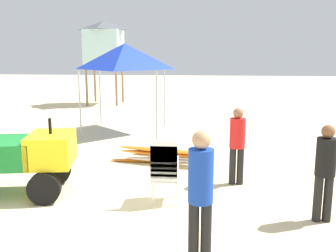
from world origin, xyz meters
TOP-DOWN VIEW (x-y plane):
  - ground at (0.00, 0.00)m, footprint 80.00×80.00m
  - utility_cart at (-1.64, 0.82)m, footprint 2.72×1.68m
  - stacked_plastic_chairs at (1.37, 0.67)m, footprint 0.48×0.48m
  - surfboard_pile at (1.11, 3.15)m, footprint 2.65×0.83m
  - lifeguard_near_left at (2.77, 1.83)m, footprint 0.32×0.32m
  - lifeguard_near_center at (2.03, -1.36)m, footprint 0.32×0.32m
  - lifeguard_near_right at (4.02, 0.14)m, footprint 0.32×0.32m
  - popup_canopy at (-0.60, 6.97)m, footprint 2.50×2.50m
  - lifeguard_tower at (-3.13, 14.06)m, footprint 1.98×1.98m
  - traffic_cone_near at (-2.62, 4.04)m, footprint 0.33×0.33m

SIDE VIEW (x-z plane):
  - ground at x=0.00m, z-range 0.00..0.00m
  - surfboard_pile at x=1.11m, z-range 0.01..0.41m
  - traffic_cone_near at x=-2.62m, z-range 0.00..0.47m
  - stacked_plastic_chairs at x=1.37m, z-range 0.10..1.30m
  - utility_cart at x=-1.64m, z-range 0.03..1.53m
  - lifeguard_near_right at x=4.02m, z-range 0.12..1.73m
  - lifeguard_near_left at x=2.77m, z-range 0.12..1.74m
  - lifeguard_near_center at x=2.03m, z-range 0.14..1.94m
  - popup_canopy at x=-0.60m, z-range 1.08..4.11m
  - lifeguard_tower at x=-3.13m, z-range 1.04..5.37m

